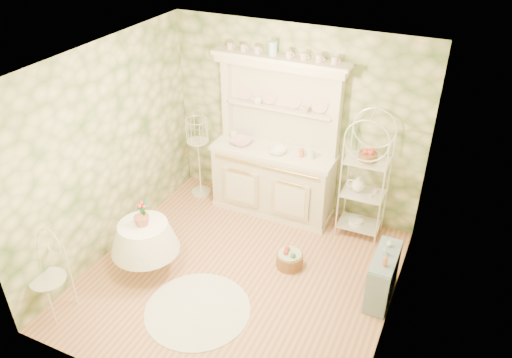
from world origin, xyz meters
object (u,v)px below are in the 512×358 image
at_px(cafe_chair, 49,284).
at_px(side_shelf, 383,277).
at_px(kitchen_dresser, 274,141).
at_px(round_table, 146,247).
at_px(floor_basket, 290,260).
at_px(birdcage_stand, 198,150).
at_px(bakers_rack, 365,178).

bearing_deg(cafe_chair, side_shelf, 40.12).
height_order(kitchen_dresser, side_shelf, kitchen_dresser).
bearing_deg(round_table, floor_basket, 27.43).
xyz_separation_m(side_shelf, cafe_chair, (-3.34, -1.77, 0.08)).
relative_size(side_shelf, birdcage_stand, 0.45).
distance_m(kitchen_dresser, cafe_chair, 3.33).
distance_m(kitchen_dresser, floor_basket, 1.64).
distance_m(side_shelf, round_table, 2.86).
relative_size(round_table, birdcage_stand, 0.49).
xyz_separation_m(kitchen_dresser, birdcage_stand, (-1.20, -0.05, -0.38)).
relative_size(kitchen_dresser, round_table, 3.05).
xyz_separation_m(kitchen_dresser, floor_basket, (0.69, -1.06, -1.05)).
bearing_deg(kitchen_dresser, bakers_rack, -0.51).
bearing_deg(cafe_chair, round_table, 71.66).
distance_m(bakers_rack, birdcage_stand, 2.50).
height_order(kitchen_dresser, bakers_rack, kitchen_dresser).
bearing_deg(round_table, bakers_rack, 40.43).
bearing_deg(birdcage_stand, round_table, -80.56).
xyz_separation_m(bakers_rack, round_table, (-2.20, -1.87, -0.51)).
xyz_separation_m(round_table, cafe_chair, (-0.59, -1.00, 0.00)).
height_order(kitchen_dresser, floor_basket, kitchen_dresser).
height_order(cafe_chair, birdcage_stand, birdcage_stand).
distance_m(kitchen_dresser, birdcage_stand, 1.26).
xyz_separation_m(bakers_rack, floor_basket, (-0.61, -1.05, -0.79)).
relative_size(round_table, cafe_chair, 0.99).
height_order(round_table, floor_basket, round_table).
bearing_deg(floor_basket, birdcage_stand, 151.80).
bearing_deg(birdcage_stand, cafe_chair, -95.71).
relative_size(kitchen_dresser, birdcage_stand, 1.50).
distance_m(bakers_rack, side_shelf, 1.36).
bearing_deg(bakers_rack, kitchen_dresser, 177.86).
bearing_deg(side_shelf, floor_basket, 172.06).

